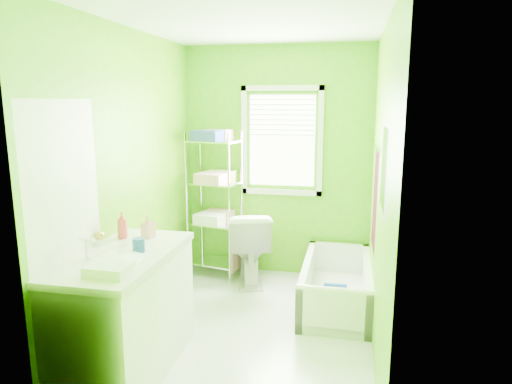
% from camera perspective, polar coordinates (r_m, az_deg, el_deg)
% --- Properties ---
extents(ground, '(2.90, 2.90, 0.00)m').
position_cam_1_polar(ground, '(4.22, -0.74, -16.78)').
color(ground, silver).
rests_on(ground, ground).
extents(room_envelope, '(2.14, 2.94, 2.62)m').
position_cam_1_polar(room_envelope, '(3.75, -0.80, 4.56)').
color(room_envelope, '#53AA08').
rests_on(room_envelope, ground).
extents(window, '(0.92, 0.05, 1.22)m').
position_cam_1_polar(window, '(5.13, 3.24, 7.09)').
color(window, white).
rests_on(window, ground).
extents(door, '(0.09, 0.80, 2.00)m').
position_cam_1_polar(door, '(3.37, -22.33, -6.57)').
color(door, white).
rests_on(door, ground).
extents(right_wall_decor, '(0.04, 1.48, 1.17)m').
position_cam_1_polar(right_wall_decor, '(3.68, 15.05, 0.49)').
color(right_wall_decor, '#3B0611').
rests_on(right_wall_decor, ground).
extents(bathtub, '(0.65, 1.40, 0.45)m').
position_cam_1_polar(bathtub, '(4.68, 9.97, -12.11)').
color(bathtub, white).
rests_on(bathtub, ground).
extents(toilet, '(0.66, 0.90, 0.82)m').
position_cam_1_polar(toilet, '(5.11, -0.89, -6.72)').
color(toilet, white).
rests_on(toilet, ground).
extents(vanity, '(0.63, 1.23, 1.14)m').
position_cam_1_polar(vanity, '(3.56, -15.98, -14.04)').
color(vanity, white).
rests_on(vanity, ground).
extents(wire_shelf_unit, '(0.61, 0.50, 1.68)m').
position_cam_1_polar(wire_shelf_unit, '(5.15, -5.08, 0.47)').
color(wire_shelf_unit, silver).
rests_on(wire_shelf_unit, ground).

